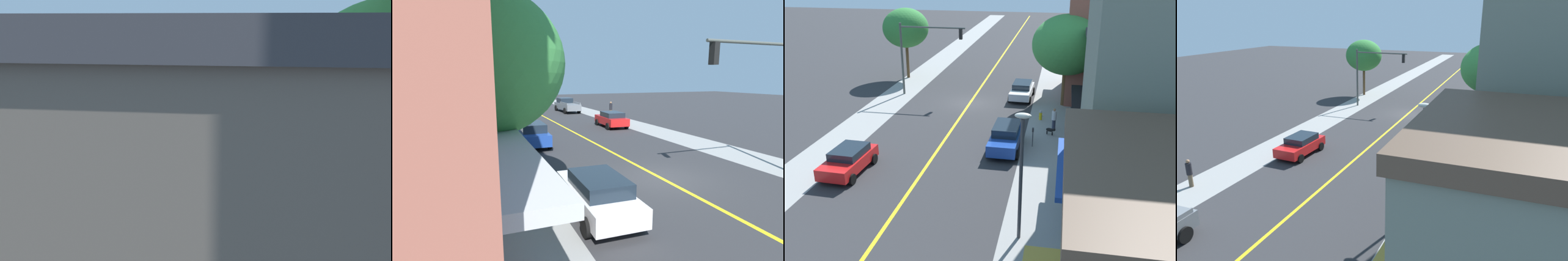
{
  "view_description": "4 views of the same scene",
  "coord_description": "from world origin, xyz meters",
  "views": [
    {
      "loc": [
        -22.65,
        3.54,
        6.88
      ],
      "look_at": [
        -1.31,
        6.32,
        1.24
      ],
      "focal_mm": 38.49,
      "sensor_mm": 36.0,
      "label": 1
    },
    {
      "loc": [
        -8.24,
        -11.65,
        4.74
      ],
      "look_at": [
        -1.01,
        7.03,
        1.2
      ],
      "focal_mm": 27.83,
      "sensor_mm": 36.0,
      "label": 2
    },
    {
      "loc": [
        -7.79,
        36.39,
        11.94
      ],
      "look_at": [
        -3.1,
        11.55,
        2.08
      ],
      "focal_mm": 40.94,
      "sensor_mm": 36.0,
      "label": 3
    },
    {
      "loc": [
        -10.39,
        36.64,
        10.21
      ],
      "look_at": [
        -0.38,
        11.27,
        1.53
      ],
      "focal_mm": 33.42,
      "sensor_mm": 36.0,
      "label": 4
    }
  ],
  "objects": [
    {
      "name": "fire_hydrant",
      "position": [
        -6.33,
        3.12,
        0.37
      ],
      "size": [
        0.44,
        0.24,
        0.75
      ],
      "color": "yellow",
      "rests_on": "ground"
    },
    {
      "name": "red_sedan_right_curb",
      "position": [
        4.28,
        14.38,
        0.78
      ],
      "size": [
        2.23,
        4.28,
        1.47
      ],
      "rotation": [
        0.0,
        0.0,
        1.53
      ],
      "color": "red",
      "rests_on": "ground"
    },
    {
      "name": "street_tree_left_near",
      "position": [
        -8.05,
        -1.05,
        5.17
      ],
      "size": [
        5.84,
        5.84,
        7.67
      ],
      "color": "brown",
      "rests_on": "ground"
    },
    {
      "name": "pedestrian_black_shirt",
      "position": [
        7.65,
        21.66,
        0.96
      ],
      "size": [
        0.35,
        0.35,
        1.81
      ],
      "rotation": [
        0.0,
        0.0,
        4.55
      ],
      "color": "brown",
      "rests_on": "ground"
    },
    {
      "name": "road_centerline_stripe",
      "position": [
        0.0,
        0.0,
        0.0
      ],
      "size": [
        0.2,
        126.0,
        0.0
      ],
      "primitive_type": "cube",
      "color": "yellow",
      "rests_on": "ground"
    },
    {
      "name": "blue_sedan_left_curb",
      "position": [
        -4.4,
        9.18,
        0.85
      ],
      "size": [
        2.1,
        4.82,
        1.63
      ],
      "rotation": [
        0.0,
        0.0,
        1.56
      ],
      "color": "#1E429E",
      "rests_on": "ground"
    },
    {
      "name": "street_tree_right_corner",
      "position": [
        8.25,
        -7.54,
        5.18
      ],
      "size": [
        4.67,
        4.67,
        7.18
      ],
      "color": "brown",
      "rests_on": "ground"
    },
    {
      "name": "sidewalk_left",
      "position": [
        -7.06,
        0.0,
        0.0
      ],
      "size": [
        3.23,
        126.0,
        0.01
      ],
      "primitive_type": "cube",
      "color": "gray",
      "rests_on": "ground"
    },
    {
      "name": "white_sedan_left_curb",
      "position": [
        -4.31,
        -2.42,
        0.76
      ],
      "size": [
        2.1,
        4.54,
        1.43
      ],
      "rotation": [
        0.0,
        0.0,
        1.54
      ],
      "color": "silver",
      "rests_on": "ground"
    },
    {
      "name": "pale_office_building",
      "position": [
        -13.92,
        -4.96,
        6.7
      ],
      "size": [
        12.97,
        9.0,
        13.37
      ],
      "rotation": [
        0.0,
        0.0,
        -1.57
      ],
      "color": "#935142",
      "rests_on": "ground"
    },
    {
      "name": "street_lamp",
      "position": [
        -6.33,
        19.2,
        3.75
      ],
      "size": [
        0.7,
        0.36,
        6.01
      ],
      "color": "#38383D",
      "rests_on": "ground"
    },
    {
      "name": "ground_plane",
      "position": [
        0.0,
        0.0,
        0.0
      ],
      "size": [
        140.0,
        140.0,
        0.0
      ],
      "primitive_type": "plane",
      "color": "#2D2D30"
    },
    {
      "name": "tan_rowhouse",
      "position": [
        -13.92,
        5.78,
        3.49
      ],
      "size": [
        9.98,
        9.43,
        6.95
      ],
      "rotation": [
        0.0,
        0.0,
        -1.57
      ],
      "color": "#665B51",
      "rests_on": "ground"
    },
    {
      "name": "traffic_light_mast",
      "position": [
        4.76,
        -1.7,
        4.48
      ],
      "size": [
        6.01,
        0.32,
        6.52
      ],
      "rotation": [
        0.0,
        0.0,
        3.14
      ],
      "color": "#474C47",
      "rests_on": "ground"
    },
    {
      "name": "small_dog",
      "position": [
        -7.23,
        6.21,
        0.36
      ],
      "size": [
        0.73,
        0.48,
        0.55
      ],
      "rotation": [
        0.0,
        0.0,
        2.72
      ],
      "color": "black",
      "rests_on": "ground"
    },
    {
      "name": "parking_meter",
      "position": [
        -6.13,
        8.59,
        0.89
      ],
      "size": [
        0.12,
        0.18,
        1.35
      ],
      "color": "#4C4C51",
      "rests_on": "ground"
    },
    {
      "name": "pedestrian_white_shirt",
      "position": [
        -7.42,
        5.0,
        0.84
      ],
      "size": [
        0.34,
        0.34,
        1.61
      ],
      "rotation": [
        0.0,
        0.0,
        5.73
      ],
      "color": "#33384C",
      "rests_on": "ground"
    },
    {
      "name": "sidewalk_right",
      "position": [
        7.06,
        0.0,
        0.0
      ],
      "size": [
        3.23,
        126.0,
        0.01
      ],
      "primitive_type": "cube",
      "color": "gray",
      "rests_on": "ground"
    }
  ]
}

